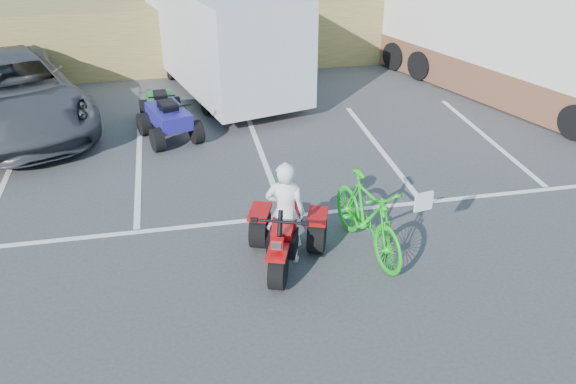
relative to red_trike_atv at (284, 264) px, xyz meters
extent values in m
plane|color=#3B3B3D|center=(0.31, -0.95, 0.00)|extent=(100.00, 100.00, 0.00)
cube|color=white|center=(-5.09, 4.05, 0.00)|extent=(0.12, 5.00, 0.01)
cube|color=white|center=(-2.39, 4.05, 0.00)|extent=(0.12, 5.00, 0.01)
cube|color=white|center=(0.31, 4.05, 0.00)|extent=(0.12, 5.00, 0.01)
cube|color=white|center=(3.01, 4.05, 0.00)|extent=(0.12, 5.00, 0.01)
cube|color=white|center=(5.71, 4.05, 0.00)|extent=(0.12, 5.00, 0.01)
cube|color=white|center=(0.31, 1.45, 0.00)|extent=(28.00, 0.12, 0.01)
cube|color=olive|center=(0.31, 13.05, 1.00)|extent=(40.00, 6.00, 2.00)
imported|color=white|center=(0.05, 0.14, 0.89)|extent=(0.75, 0.62, 1.78)
imported|color=#14BF19|center=(1.43, 0.13, 0.67)|extent=(1.04, 2.32, 1.35)
imported|color=#3F4046|center=(-5.33, 6.99, 0.86)|extent=(4.94, 6.81, 1.72)
cube|color=silver|center=(-0.04, 8.69, 1.63)|extent=(4.07, 6.74, 2.62)
cylinder|color=black|center=(-0.04, 8.69, 0.37)|extent=(2.42, 1.31, 0.73)
cube|color=silver|center=(7.52, 7.10, 1.75)|extent=(5.65, 9.66, 3.40)
cube|color=brown|center=(7.52, 7.10, 0.52)|extent=(5.70, 9.68, 0.95)
camera|label=1|loc=(-1.55, -8.03, 5.88)|focal=38.00mm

